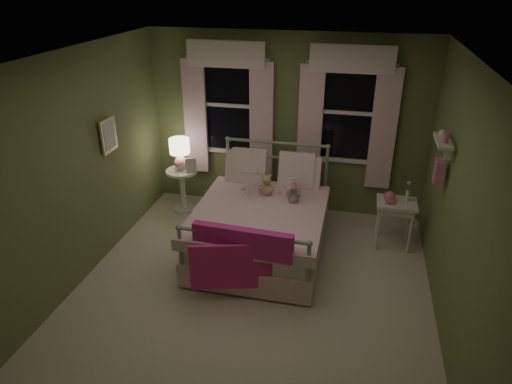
% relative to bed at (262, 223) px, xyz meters
% --- Properties ---
extents(room_shell, '(4.20, 4.20, 4.20)m').
position_rel_bed_xyz_m(room_shell, '(0.07, -0.81, 0.92)').
color(room_shell, silver).
rests_on(room_shell, ground).
extents(bed, '(1.58, 2.04, 1.18)m').
position_rel_bed_xyz_m(bed, '(0.00, 0.00, 0.00)').
color(bed, white).
rests_on(bed, ground).
extents(pink_throw, '(1.10, 0.33, 0.71)m').
position_rel_bed_xyz_m(pink_throw, '(-0.00, -1.03, 0.23)').
color(pink_throw, '#D52993').
rests_on(pink_throw, bed).
extents(child_left, '(0.26, 0.20, 0.66)m').
position_rel_bed_xyz_m(child_left, '(-0.28, 0.42, 0.52)').
color(child_left, '#F7D1DD').
rests_on(child_left, bed).
extents(child_right, '(0.41, 0.35, 0.71)m').
position_rel_bed_xyz_m(child_right, '(0.28, 0.42, 0.54)').
color(child_right, '#F7D1DD').
rests_on(child_right, bed).
extents(book_left, '(0.20, 0.13, 0.26)m').
position_rel_bed_xyz_m(book_left, '(-0.28, 0.17, 0.58)').
color(book_left, beige).
rests_on(book_left, child_left).
extents(book_right, '(0.23, 0.18, 0.26)m').
position_rel_bed_xyz_m(book_right, '(0.28, 0.17, 0.54)').
color(book_right, beige).
rests_on(book_right, child_right).
extents(teddy_bear, '(0.23, 0.18, 0.30)m').
position_rel_bed_xyz_m(teddy_bear, '(0.00, 0.26, 0.41)').
color(teddy_bear, tan).
rests_on(teddy_bear, bed).
extents(nightstand_left, '(0.46, 0.46, 0.65)m').
position_rel_bed_xyz_m(nightstand_left, '(-1.40, 0.82, 0.03)').
color(nightstand_left, white).
rests_on(nightstand_left, ground).
extents(table_lamp, '(0.29, 0.29, 0.47)m').
position_rel_bed_xyz_m(table_lamp, '(-1.40, 0.82, 0.57)').
color(table_lamp, pink).
rests_on(table_lamp, nightstand_left).
extents(book_nightstand, '(0.23, 0.27, 0.02)m').
position_rel_bed_xyz_m(book_nightstand, '(-1.30, 0.74, 0.27)').
color(book_nightstand, beige).
rests_on(book_nightstand, nightstand_left).
extents(nightstand_right, '(0.50, 0.40, 0.64)m').
position_rel_bed_xyz_m(nightstand_right, '(1.66, 0.48, 0.17)').
color(nightstand_right, white).
rests_on(nightstand_right, ground).
extents(pink_toy, '(0.14, 0.18, 0.14)m').
position_rel_bed_xyz_m(pink_toy, '(1.56, 0.48, 0.32)').
color(pink_toy, pink).
rests_on(pink_toy, nightstand_right).
extents(bud_vase, '(0.06, 0.06, 0.28)m').
position_rel_bed_xyz_m(bud_vase, '(1.78, 0.53, 0.41)').
color(bud_vase, white).
rests_on(bud_vase, nightstand_right).
extents(window_left, '(1.34, 0.13, 1.96)m').
position_rel_bed_xyz_m(window_left, '(-0.78, 1.22, 1.24)').
color(window_left, black).
rests_on(window_left, room_shell).
extents(window_right, '(1.34, 0.13, 1.96)m').
position_rel_bed_xyz_m(window_right, '(0.92, 1.22, 1.24)').
color(window_right, black).
rests_on(window_right, room_shell).
extents(wall_shelf, '(0.15, 0.50, 0.60)m').
position_rel_bed_xyz_m(wall_shelf, '(1.97, -0.11, 1.14)').
color(wall_shelf, white).
rests_on(wall_shelf, room_shell).
extents(framed_picture, '(0.03, 0.32, 0.42)m').
position_rel_bed_xyz_m(framed_picture, '(-1.87, -0.21, 1.12)').
color(framed_picture, beige).
rests_on(framed_picture, room_shell).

